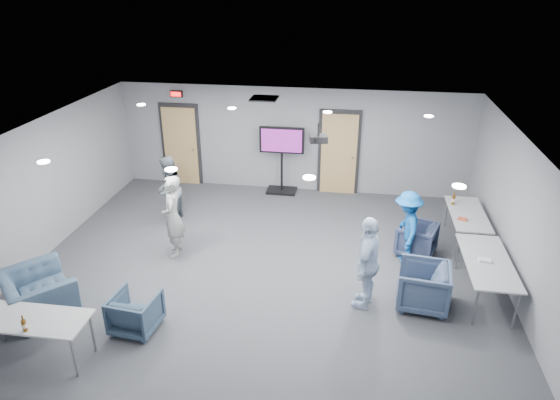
# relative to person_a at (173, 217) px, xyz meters

# --- Properties ---
(floor) EXTENTS (9.00, 9.00, 0.00)m
(floor) POSITION_rel_person_a_xyz_m (1.89, -0.24, -0.85)
(floor) COLOR #33353A
(floor) RESTS_ON ground
(ceiling) EXTENTS (9.00, 9.00, 0.00)m
(ceiling) POSITION_rel_person_a_xyz_m (1.89, -0.24, 1.85)
(ceiling) COLOR silver
(ceiling) RESTS_ON wall_back
(wall_back) EXTENTS (9.00, 0.02, 2.70)m
(wall_back) POSITION_rel_person_a_xyz_m (1.89, 3.76, 0.50)
(wall_back) COLOR gray
(wall_back) RESTS_ON floor
(wall_front) EXTENTS (9.00, 0.02, 2.70)m
(wall_front) POSITION_rel_person_a_xyz_m (1.89, -4.24, 0.50)
(wall_front) COLOR gray
(wall_front) RESTS_ON floor
(wall_left) EXTENTS (0.02, 8.00, 2.70)m
(wall_left) POSITION_rel_person_a_xyz_m (-2.61, -0.24, 0.50)
(wall_left) COLOR gray
(wall_left) RESTS_ON floor
(wall_right) EXTENTS (0.02, 8.00, 2.70)m
(wall_right) POSITION_rel_person_a_xyz_m (6.39, -0.24, 0.50)
(wall_right) COLOR gray
(wall_right) RESTS_ON floor
(door_left) EXTENTS (1.06, 0.17, 2.24)m
(door_left) POSITION_rel_person_a_xyz_m (-1.11, 3.71, 0.22)
(door_left) COLOR black
(door_left) RESTS_ON wall_back
(door_right) EXTENTS (1.06, 0.17, 2.24)m
(door_right) POSITION_rel_person_a_xyz_m (3.09, 3.71, 0.22)
(door_right) COLOR black
(door_right) RESTS_ON wall_back
(exit_sign) EXTENTS (0.32, 0.08, 0.16)m
(exit_sign) POSITION_rel_person_a_xyz_m (-1.11, 3.69, 1.60)
(exit_sign) COLOR black
(exit_sign) RESTS_ON wall_back
(hvac_diffuser) EXTENTS (0.60, 0.60, 0.03)m
(hvac_diffuser) POSITION_rel_person_a_xyz_m (1.39, 2.56, 1.83)
(hvac_diffuser) COLOR black
(hvac_diffuser) RESTS_ON ceiling
(downlights) EXTENTS (6.18, 3.78, 0.02)m
(downlights) POSITION_rel_person_a_xyz_m (1.89, -0.24, 1.83)
(downlights) COLOR white
(downlights) RESTS_ON ceiling
(person_a) EXTENTS (0.54, 0.70, 1.70)m
(person_a) POSITION_rel_person_a_xyz_m (0.00, 0.00, 0.00)
(person_a) COLOR gray
(person_a) RESTS_ON floor
(person_b) EXTENTS (0.62, 0.79, 1.57)m
(person_b) POSITION_rel_person_a_xyz_m (-0.62, 1.41, -0.07)
(person_b) COLOR slate
(person_b) RESTS_ON floor
(person_c) EXTENTS (0.65, 1.06, 1.68)m
(person_c) POSITION_rel_person_a_xyz_m (3.83, -1.13, -0.01)
(person_c) COLOR silver
(person_c) RESTS_ON floor
(person_d) EXTENTS (0.61, 0.99, 1.48)m
(person_d) POSITION_rel_person_a_xyz_m (4.59, 0.49, -0.11)
(person_d) COLOR #1856A1
(person_d) RESTS_ON floor
(chair_right_a) EXTENTS (0.94, 0.93, 0.68)m
(chair_right_a) POSITION_rel_person_a_xyz_m (4.84, 0.77, -0.51)
(chair_right_a) COLOR #343E5A
(chair_right_a) RESTS_ON floor
(chair_right_b) EXTENTS (0.95, 0.93, 0.78)m
(chair_right_b) POSITION_rel_person_a_xyz_m (4.79, -1.01, -0.46)
(chair_right_b) COLOR #3A4965
(chair_right_b) RESTS_ON floor
(chair_front_a) EXTENTS (0.77, 0.79, 0.65)m
(chair_front_a) POSITION_rel_person_a_xyz_m (0.20, -2.37, -0.53)
(chair_front_a) COLOR #334559
(chair_front_a) RESTS_ON floor
(chair_front_b) EXTENTS (1.56, 1.55, 0.76)m
(chair_front_b) POSITION_rel_person_a_xyz_m (-1.56, -2.24, -0.47)
(chair_front_b) COLOR #3C5167
(chair_front_b) RESTS_ON floor
(table_right_a) EXTENTS (0.71, 1.70, 0.73)m
(table_right_a) POSITION_rel_person_a_xyz_m (5.89, 1.35, -0.17)
(table_right_a) COLOR #B6B8BB
(table_right_a) RESTS_ON floor
(table_right_b) EXTENTS (0.79, 1.89, 0.73)m
(table_right_b) POSITION_rel_person_a_xyz_m (5.89, -0.55, -0.17)
(table_right_b) COLOR #B6B8BB
(table_right_b) RESTS_ON floor
(table_front_left) EXTENTS (1.68, 0.71, 0.73)m
(table_front_left) POSITION_rel_person_a_xyz_m (-0.98, -3.24, -0.17)
(table_front_left) COLOR #B6B8BB
(table_front_left) RESTS_ON floor
(bottle_front) EXTENTS (0.07, 0.07, 0.26)m
(bottle_front) POSITION_rel_person_a_xyz_m (-0.87, -3.50, -0.03)
(bottle_front) COLOR #59350F
(bottle_front) RESTS_ON table_front_left
(bottle_right) EXTENTS (0.08, 0.08, 0.30)m
(bottle_right) POSITION_rel_person_a_xyz_m (5.65, 1.74, -0.01)
(bottle_right) COLOR #59350F
(bottle_right) RESTS_ON table_right_a
(snack_box) EXTENTS (0.20, 0.16, 0.04)m
(snack_box) POSITION_rel_person_a_xyz_m (5.72, 1.00, -0.10)
(snack_box) COLOR #B7432D
(snack_box) RESTS_ON table_right_a
(wrapper) EXTENTS (0.20, 0.15, 0.04)m
(wrapper) POSITION_rel_person_a_xyz_m (5.83, -0.59, -0.10)
(wrapper) COLOR silver
(wrapper) RESTS_ON table_right_b
(tv_stand) EXTENTS (1.14, 0.54, 1.75)m
(tv_stand) POSITION_rel_person_a_xyz_m (1.65, 3.50, 0.14)
(tv_stand) COLOR black
(tv_stand) RESTS_ON floor
(projector) EXTENTS (0.38, 0.35, 0.36)m
(projector) POSITION_rel_person_a_xyz_m (2.79, 0.66, 1.55)
(projector) COLOR black
(projector) RESTS_ON ceiling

